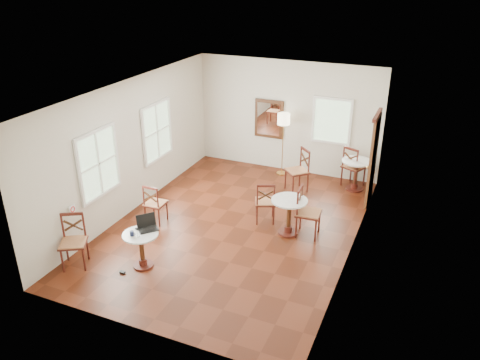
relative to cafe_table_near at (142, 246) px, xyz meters
The scene contains 17 objects.
ground 2.30m from the cafe_table_near, 63.63° to the left, with size 7.00×7.00×0.00m, color #511E0D.
room_shell 2.88m from the cafe_table_near, 67.68° to the left, with size 5.02×7.02×3.01m.
cafe_table_near is the anchor object (origin of this frame).
cafe_table_mid 3.10m from the cafe_table_near, 46.07° to the left, with size 0.75×0.75×0.80m.
cafe_table_back 5.80m from the cafe_table_near, 58.52° to the left, with size 0.75×0.75×0.79m.
chair_near_a 1.69m from the cafe_table_near, 113.96° to the left, with size 0.44×0.44×0.92m.
chair_near_b 1.28m from the cafe_table_near, 158.90° to the right, with size 0.65×0.65×1.03m.
chair_mid_a 2.95m from the cafe_table_near, 59.09° to the left, with size 0.58×0.58×0.96m.
chair_mid_b 3.43m from the cafe_table_near, 42.78° to the left, with size 0.53×0.53×1.07m.
chair_back_a 5.93m from the cafe_table_near, 60.50° to the left, with size 0.65×0.65×1.08m.
chair_back_b 4.67m from the cafe_table_near, 68.52° to the left, with size 0.71×0.71×1.09m.
floor_lamp 5.37m from the cafe_table_near, 78.88° to the left, with size 0.33×0.33×1.70m.
laptop 0.40m from the cafe_table_near, 87.64° to the left, with size 0.46×0.47×0.26m.
mouse 0.34m from the cafe_table_near, 143.16° to the left, with size 0.09×0.06×0.03m, color black.
navy_mug 0.35m from the cafe_table_near, 133.02° to the right, with size 0.11×0.08×0.09m.
water_glass 0.33m from the cafe_table_near, 71.74° to the right, with size 0.05×0.05×0.09m, color white.
power_adapter 0.59m from the cafe_table_near, 122.43° to the right, with size 0.10×0.06×0.04m, color black.
Camera 1 is at (3.67, -8.28, 5.26)m, focal length 35.85 mm.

